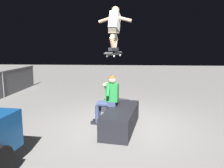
% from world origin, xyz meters
% --- Properties ---
extents(ground_plane, '(40.00, 40.00, 0.00)m').
position_xyz_m(ground_plane, '(0.00, 0.00, 0.00)').
color(ground_plane, slate).
extents(ledge_box_main, '(2.05, 1.00, 0.54)m').
position_xyz_m(ledge_box_main, '(-0.23, -0.03, 0.27)').
color(ledge_box_main, black).
rests_on(ledge_box_main, ground).
extents(person_sitting_on_ledge, '(0.60, 0.78, 1.38)m').
position_xyz_m(person_sitting_on_ledge, '(0.07, 0.33, 0.78)').
color(person_sitting_on_ledge, '#2D3856').
rests_on(person_sitting_on_ledge, ground).
extents(skateboard, '(1.04, 0.42, 0.13)m').
position_xyz_m(skateboard, '(-0.07, 0.17, 1.96)').
color(skateboard, black).
extents(skater_airborne, '(0.64, 0.88, 1.12)m').
position_xyz_m(skater_airborne, '(-0.02, 0.16, 2.65)').
color(skater_airborne, black).
extents(kicker_ramp, '(1.17, 1.12, 0.40)m').
position_xyz_m(kicker_ramp, '(1.57, 0.31, 0.07)').
color(kicker_ramp, '#28282D').
rests_on(kicker_ramp, ground).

